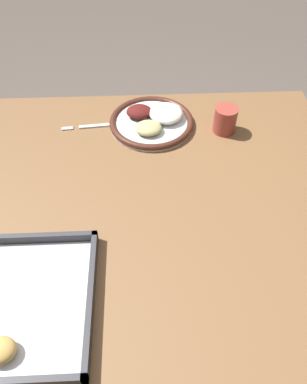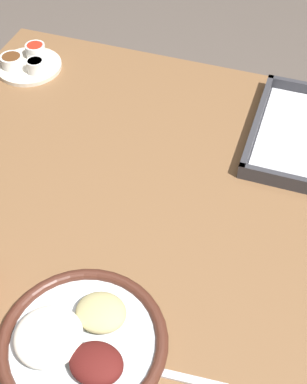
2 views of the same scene
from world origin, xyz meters
name	(u,v)px [view 1 (image 1 of 2)]	position (x,y,z in m)	size (l,w,h in m)	color
ground_plane	(153,319)	(0.00, 0.00, 0.00)	(8.00, 8.00, 0.00)	#564C44
dining_table	(152,225)	(0.00, 0.00, 0.62)	(1.07, 0.94, 0.73)	brown
dinner_plate	(153,121)	(-0.01, -0.31, 0.74)	(0.26, 0.26, 0.05)	silver
fork	(98,126)	(0.15, -0.31, 0.73)	(0.20, 0.03, 0.00)	silver
baking_tray	(2,304)	(0.31, 0.27, 0.74)	(0.36, 0.32, 0.04)	#333338
drinking_cup	(225,120)	(-0.23, -0.27, 0.77)	(0.07, 0.07, 0.08)	#993D33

